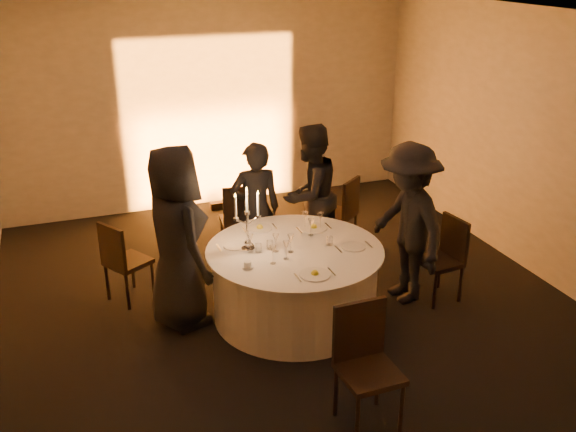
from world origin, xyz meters
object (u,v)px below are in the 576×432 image
object	(u,v)px
chair_left	(122,258)
chair_right	(445,254)
guest_right	(407,224)
chair_front	(365,358)
guest_back_right	(310,195)
chair_back_left	(240,217)
guest_back_left	(256,210)
candelabra	(247,228)
coffee_cup	(248,265)
banquet_table	(295,283)
chair_back_right	(343,209)
guest_left	(177,238)

from	to	relation	value
chair_left	chair_right	size ratio (longest dim) A/B	1.00
chair_left	guest_right	bearing A→B (deg)	-139.62
chair_front	guest_right	bearing A→B (deg)	50.24
chair_front	guest_back_right	size ratio (longest dim) A/B	0.60
chair_back_left	chair_front	size ratio (longest dim) A/B	0.96
guest_right	chair_left	bearing A→B (deg)	-110.71
guest_back_left	candelabra	world-z (taller)	guest_back_left
chair_left	coffee_cup	distance (m)	1.59
chair_right	candelabra	size ratio (longest dim) A/B	1.37
chair_left	chair_front	distance (m)	3.04
chair_left	guest_back_left	world-z (taller)	guest_back_left
chair_left	guest_back_right	world-z (taller)	guest_back_right
coffee_cup	guest_right	bearing A→B (deg)	5.74
banquet_table	chair_back_right	size ratio (longest dim) A/B	1.91
guest_right	chair_back_left	bearing A→B (deg)	-139.76
chair_back_right	guest_left	size ratio (longest dim) A/B	0.50
guest_left	chair_back_right	bearing A→B (deg)	-79.47
candelabra	chair_back_right	bearing A→B (deg)	36.92
guest_right	candelabra	world-z (taller)	guest_right
banquet_table	chair_back_right	xyz separation A→B (m)	(1.16, 1.35, 0.14)
banquet_table	chair_left	bearing A→B (deg)	150.86
banquet_table	chair_back_left	bearing A→B (deg)	95.99
guest_back_left	chair_right	bearing A→B (deg)	149.27
coffee_cup	candelabra	bearing A→B (deg)	72.84
chair_back_left	guest_back_left	size ratio (longest dim) A/B	0.61
guest_back_left	coffee_cup	bearing A→B (deg)	74.09
chair_right	chair_left	bearing A→B (deg)	-115.59
chair_back_left	guest_left	xyz separation A→B (m)	(-0.98, -1.20, 0.39)
chair_front	guest_right	xyz separation A→B (m)	(1.30, 1.64, 0.30)
guest_back_right	coffee_cup	size ratio (longest dim) A/B	15.62
banquet_table	guest_left	size ratio (longest dim) A/B	0.96
chair_right	guest_left	world-z (taller)	guest_left
chair_right	guest_right	xyz separation A→B (m)	(-0.41, 0.14, 0.36)
chair_back_right	candelabra	xyz separation A→B (m)	(-1.61, -1.21, 0.48)
chair_right	candelabra	distance (m)	2.20
chair_back_right	coffee_cup	world-z (taller)	chair_back_right
banquet_table	guest_back_left	world-z (taller)	guest_back_left
guest_back_right	guest_right	xyz separation A→B (m)	(0.63, -1.21, 0.02)
chair_left	chair_back_left	world-z (taller)	chair_back_left
chair_right	guest_back_left	world-z (taller)	guest_back_left
guest_left	guest_right	xyz separation A→B (m)	(2.39, -0.34, -0.06)
chair_back_left	coffee_cup	bearing A→B (deg)	82.01
chair_back_right	chair_front	bearing A→B (deg)	30.23
chair_left	chair_back_left	size ratio (longest dim) A/B	0.94
guest_back_right	coffee_cup	world-z (taller)	guest_back_right
banquet_table	chair_right	distance (m)	1.68
guest_back_left	candelabra	xyz separation A→B (m)	(-0.36, -0.91, 0.20)
banquet_table	guest_back_right	world-z (taller)	guest_back_right
chair_front	chair_right	bearing A→B (deg)	39.84
chair_front	chair_back_right	bearing A→B (deg)	67.06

